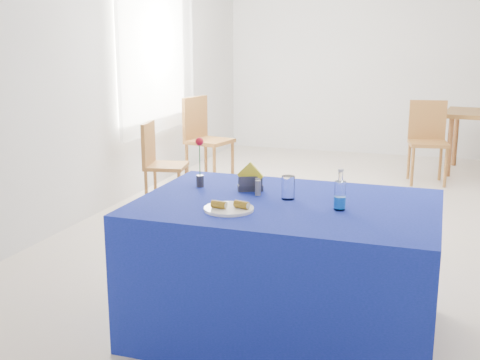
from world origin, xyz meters
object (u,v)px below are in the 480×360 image
at_px(water_bottle, 340,196).
at_px(chair_win_a, 158,159).
at_px(blue_table, 286,268).
at_px(chair_win_b, 203,134).
at_px(plate, 229,209).
at_px(chair_bg_left, 428,136).

distance_m(water_bottle, chair_win_a, 3.03).
bearing_deg(blue_table, chair_win_b, 119.25).
xyz_separation_m(water_bottle, chair_win_b, (-2.09, 3.28, -0.27)).
bearing_deg(blue_table, plate, -133.31).
xyz_separation_m(blue_table, chair_win_a, (-1.81, 2.09, 0.10)).
relative_size(water_bottle, chair_win_b, 0.22).
bearing_deg(blue_table, chair_bg_left, 81.38).
xyz_separation_m(blue_table, chair_win_b, (-1.80, 3.21, 0.18)).
xyz_separation_m(water_bottle, chair_bg_left, (0.32, 4.12, -0.29)).
xyz_separation_m(plate, chair_win_b, (-1.56, 3.47, -0.20)).
height_order(blue_table, chair_win_a, chair_win_a).
distance_m(blue_table, chair_bg_left, 4.11).
height_order(plate, chair_win_a, chair_win_a).
bearing_deg(blue_table, chair_win_a, 130.91).
height_order(water_bottle, chair_win_a, water_bottle).
bearing_deg(chair_win_a, blue_table, -150.41).
relative_size(plate, chair_win_b, 0.26).
relative_size(chair_bg_left, chair_win_a, 1.11).
relative_size(chair_win_a, chair_win_b, 0.86).
bearing_deg(water_bottle, chair_win_b, 122.57).
height_order(water_bottle, chair_bg_left, water_bottle).
xyz_separation_m(plate, water_bottle, (0.54, 0.19, 0.06)).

